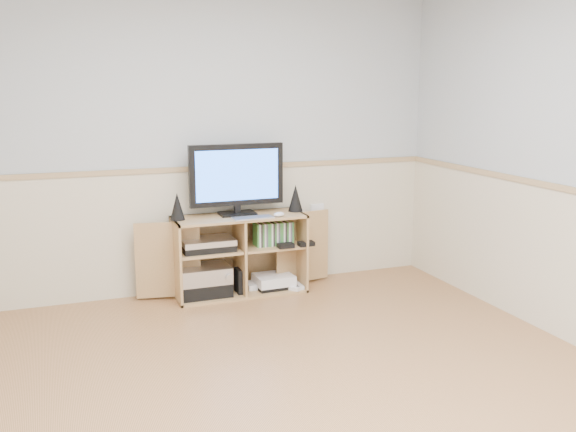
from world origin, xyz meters
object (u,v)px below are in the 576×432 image
object	(u,v)px
media_cabinet	(238,253)
game_consoles	(272,282)
monitor	(237,177)
keyboard	(253,218)

from	to	relation	value
media_cabinet	game_consoles	xyz separation A→B (m)	(0.27, -0.06, -0.26)
monitor	keyboard	xyz separation A→B (m)	(0.07, -0.19, -0.31)
monitor	game_consoles	world-z (taller)	monitor
media_cabinet	monitor	bearing A→B (deg)	-90.00
media_cabinet	keyboard	xyz separation A→B (m)	(0.07, -0.19, 0.32)
monitor	keyboard	size ratio (longest dim) A/B	2.43
keyboard	monitor	bearing A→B (deg)	108.97
media_cabinet	game_consoles	size ratio (longest dim) A/B	3.68
keyboard	game_consoles	distance (m)	0.63
monitor	game_consoles	xyz separation A→B (m)	(0.27, -0.06, -0.89)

